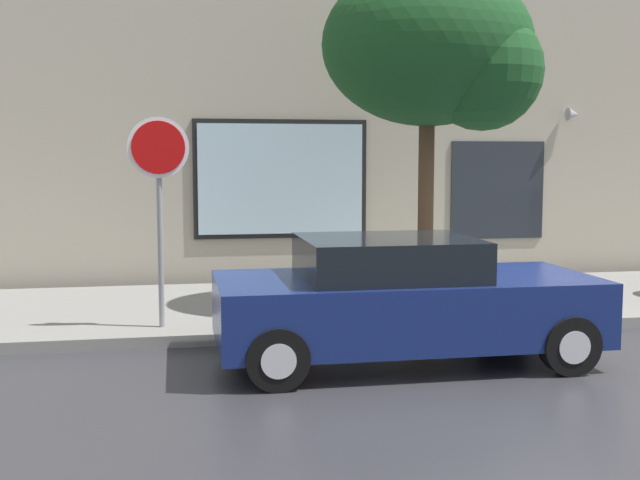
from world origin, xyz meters
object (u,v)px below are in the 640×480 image
(parked_car, at_px, (402,300))
(street_tree, at_px, (439,52))
(stop_sign, at_px, (159,180))
(fire_hydrant, at_px, (302,290))

(parked_car, distance_m, street_tree, 4.05)
(parked_car, height_order, stop_sign, stop_sign)
(parked_car, height_order, street_tree, street_tree)
(stop_sign, bearing_deg, fire_hydrant, 3.69)
(parked_car, bearing_deg, street_tree, 62.93)
(parked_car, distance_m, fire_hydrant, 1.96)
(parked_car, bearing_deg, fire_hydrant, 115.63)
(parked_car, xyz_separation_m, fire_hydrant, (-0.84, 1.76, -0.15))
(fire_hydrant, relative_size, street_tree, 0.17)
(street_tree, xyz_separation_m, stop_sign, (-3.88, -0.71, -1.75))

